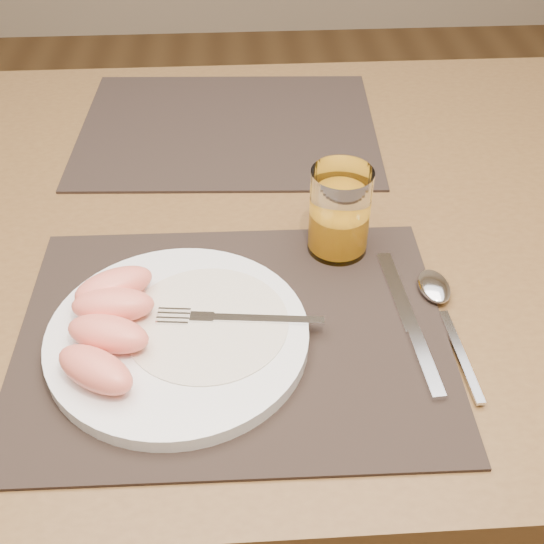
{
  "coord_description": "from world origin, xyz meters",
  "views": [
    {
      "loc": [
        -0.02,
        -0.72,
        1.27
      ],
      "look_at": [
        0.02,
        -0.14,
        0.77
      ],
      "focal_mm": 45.0,
      "sensor_mm": 36.0,
      "label": 1
    }
  ],
  "objects": [
    {
      "name": "placemat_near",
      "position": [
        -0.03,
        -0.22,
        0.75
      ],
      "size": [
        0.45,
        0.36,
        0.0
      ],
      "primitive_type": "cube",
      "rotation": [
        0.0,
        0.0,
        -0.01
      ],
      "color": "black",
      "rests_on": "table"
    },
    {
      "name": "knife",
      "position": [
        0.16,
        -0.23,
        0.76
      ],
      "size": [
        0.03,
        0.22,
        0.01
      ],
      "color": "silver",
      "rests_on": "placemat_near"
    },
    {
      "name": "ground",
      "position": [
        0.0,
        0.0,
        0.0
      ],
      "size": [
        5.0,
        5.0,
        0.0
      ],
      "primitive_type": "plane",
      "color": "brown",
      "rests_on": "ground"
    },
    {
      "name": "plate",
      "position": [
        -0.09,
        -0.23,
        0.76
      ],
      "size": [
        0.27,
        0.27,
        0.02
      ],
      "primitive_type": "cylinder",
      "color": "white",
      "rests_on": "placemat_near"
    },
    {
      "name": "fork",
      "position": [
        -0.04,
        -0.22,
        0.77
      ],
      "size": [
        0.18,
        0.03,
        0.0
      ],
      "color": "silver",
      "rests_on": "plate"
    },
    {
      "name": "table",
      "position": [
        0.0,
        0.0,
        0.67
      ],
      "size": [
        1.4,
        0.9,
        0.75
      ],
      "color": "brown",
      "rests_on": "ground"
    },
    {
      "name": "juice_glass",
      "position": [
        0.1,
        -0.08,
        0.8
      ],
      "size": [
        0.07,
        0.07,
        0.11
      ],
      "color": "white",
      "rests_on": "placemat_near"
    },
    {
      "name": "spoon",
      "position": [
        0.2,
        -0.18,
        0.76
      ],
      "size": [
        0.04,
        0.19,
        0.01
      ],
      "color": "silver",
      "rests_on": "placemat_near"
    },
    {
      "name": "placemat_far",
      "position": [
        -0.03,
        0.22,
        0.75
      ],
      "size": [
        0.47,
        0.37,
        0.0
      ],
      "primitive_type": "cube",
      "rotation": [
        0.0,
        0.0,
        -0.05
      ],
      "color": "black",
      "rests_on": "table"
    },
    {
      "name": "grapefruit_wedges",
      "position": [
        -0.15,
        -0.23,
        0.79
      ],
      "size": [
        0.1,
        0.19,
        0.03
      ],
      "color": "#F87F65",
      "rests_on": "plate"
    },
    {
      "name": "plate_dressing",
      "position": [
        -0.06,
        -0.22,
        0.77
      ],
      "size": [
        0.17,
        0.17,
        0.0
      ],
      "color": "white",
      "rests_on": "plate"
    }
  ]
}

